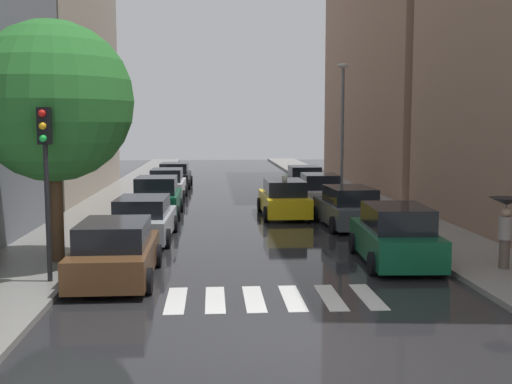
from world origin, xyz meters
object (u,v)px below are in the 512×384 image
parked_car_right_fourth (304,181)px  pedestrian_foreground (506,218)px  parked_car_left_fourth (167,185)px  parked_car_right_second (348,208)px  lamp_post_right (342,121)px  traffic_light_left_corner (45,155)px  street_tree_left (53,102)px  parked_car_left_nearest (115,252)px  taxi_midroad (284,199)px  parked_car_left_third (157,198)px  parked_car_left_second (143,220)px  parked_car_right_third (319,193)px  parked_car_left_fifth (175,176)px  parked_car_right_nearest (395,236)px

parked_car_right_fourth → pedestrian_foreground: (2.55, -19.56, 0.75)m
parked_car_left_fourth → parked_car_right_second: bearing=-140.3°
parked_car_right_fourth → lamp_post_right: bearing=-150.3°
parked_car_left_fourth → lamp_post_right: lamp_post_right is taller
traffic_light_left_corner → lamp_post_right: (11.00, 17.25, 0.95)m
parked_car_right_fourth → street_tree_left: bearing=151.7°
parked_car_left_nearest → taxi_midroad: 12.32m
parked_car_left_third → street_tree_left: (-2.00, -9.35, 3.84)m
parked_car_left_second → parked_car_right_fourth: bearing=-27.6°
traffic_light_left_corner → parked_car_left_third: bearing=82.1°
parked_car_right_third → lamp_post_right: (1.83, 3.51, 3.44)m
pedestrian_foreground → traffic_light_left_corner: size_ratio=0.45×
parked_car_left_fifth → lamp_post_right: (9.35, -7.17, 3.48)m
parked_car_right_nearest → parked_car_right_third: (-0.18, 11.76, -0.01)m
taxi_midroad → parked_car_right_second: bearing=-143.9°
traffic_light_left_corner → taxi_midroad: bearing=57.9°
parked_car_left_nearest → pedestrian_foreground: pedestrian_foreground is taller
parked_car_right_fourth → street_tree_left: size_ratio=0.61×
parked_car_left_second → pedestrian_foreground: size_ratio=2.39×
parked_car_left_fourth → taxi_midroad: bearing=-139.2°
parked_car_right_fourth → parked_car_left_fifth: bearing=61.4°
traffic_light_left_corner → street_tree_left: bearing=98.6°
parked_car_left_nearest → parked_car_right_third: parked_car_right_third is taller
parked_car_right_second → taxi_midroad: taxi_midroad is taller
parked_car_left_second → parked_car_left_fourth: 11.86m
parked_car_left_third → parked_car_left_fifth: size_ratio=0.99×
parked_car_right_fourth → taxi_midroad: bearing=166.3°
parked_car_left_third → taxi_midroad: (5.58, -0.24, -0.06)m
parked_car_left_fifth → parked_car_right_second: (7.77, -15.91, 0.00)m
parked_car_right_fourth → pedestrian_foreground: bearing=-172.1°
traffic_light_left_corner → parked_car_left_nearest: bearing=19.6°
parked_car_left_nearest → street_tree_left: street_tree_left is taller
parked_car_right_second → street_tree_left: (-9.78, -6.14, 3.91)m
parked_car_left_fourth → parked_car_right_third: (7.54, -4.34, 0.01)m
parked_car_left_fourth → parked_car_right_third: size_ratio=1.03×
parked_car_left_nearest → parked_car_left_fifth: 23.88m
parked_car_left_third → parked_car_right_fourth: 11.43m
parked_car_left_nearest → street_tree_left: size_ratio=0.64×
parked_car_left_second → lamp_post_right: lamp_post_right is taller
parked_car_left_third → street_tree_left: size_ratio=0.61×
parked_car_left_nearest → taxi_midroad: bearing=-27.7°
parked_car_right_second → traffic_light_left_corner: (-9.42, -8.51, 2.53)m
parked_car_right_third → parked_car_right_fourth: parked_car_right_third is taller
parked_car_left_fourth → parked_car_right_nearest: 17.85m
parked_car_left_third → street_tree_left: bearing=168.1°
parked_car_right_nearest → lamp_post_right: size_ratio=0.63×
parked_car_left_third → parked_car_left_second: bearing=-179.8°
street_tree_left → parked_car_left_fifth: bearing=84.8°
parked_car_left_third → parked_car_left_fourth: (-0.00, 6.35, -0.04)m
lamp_post_right → pedestrian_foreground: bearing=-86.8°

